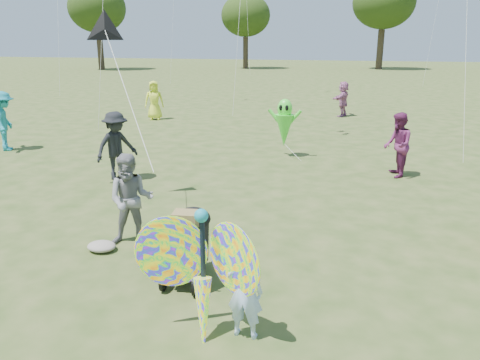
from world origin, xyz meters
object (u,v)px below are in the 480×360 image
Objects in this scene: child_girl at (245,292)px; jogging_stroller at (189,241)px; crowd_b at (116,146)px; butterfly_kite at (203,273)px; crowd_i at (5,121)px; crowd_e at (398,145)px; crowd_j at (343,99)px; adult_man at (131,200)px; alien_kite at (284,125)px; crowd_g at (154,100)px.

child_girl is 1.07× the size of jogging_stroller.
butterfly_kite is at bearing -112.56° from crowd_b.
child_girl is 12.39m from crowd_i.
crowd_e is 1.52× the size of jogging_stroller.
crowd_j is at bearing -177.43° from crowd_e.
crowd_i reaches higher than jogging_stroller.
child_girl is 0.54m from butterfly_kite.
adult_man is 2.95m from butterfly_kite.
crowd_i reaches higher than alien_kite.
alien_kite is (-3.18, 1.33, 0.14)m from crowd_e.
jogging_stroller is (1.41, -0.92, -0.18)m from adult_man.
butterfly_kite is at bearing -85.10° from alien_kite.
crowd_e is (4.47, 5.63, 0.03)m from adult_man.
crowd_j is at bearing -89.03° from child_girl.
adult_man is at bearing 134.52° from butterfly_kite.
alien_kite is (6.83, -5.25, 0.12)m from crowd_g.
crowd_i is at bearing -127.88° from crowd_g.
crowd_b is 1.04× the size of crowd_e.
child_girl is at bearing 17.51° from crowd_j.
alien_kite is at bearing 94.90° from butterfly_kite.
child_girl is at bearing -23.36° from crowd_e.
jogging_stroller is (-1.14, 1.10, 0.03)m from child_girl.
crowd_g is at bearing -50.62° from crowd_j.
crowd_b is 9.40m from crowd_g.
alien_kite is at bearing -60.34° from crowd_g.
crowd_j is (9.78, 10.09, -0.14)m from crowd_i.
jogging_stroller is 0.61× the size of butterfly_kite.
alien_kite reaches higher than jogging_stroller.
alien_kite is at bearing -121.91° from crowd_e.
crowd_e reaches higher than child_girl.
crowd_g is at bearing -46.86° from crowd_i.
crowd_j is 8.59m from alien_kite.
child_girl is 17.50m from crowd_j.
crowd_b is 1.08× the size of crowd_j.
adult_man is at bearing -37.81° from child_girl.
jogging_stroller is at bearing -157.40° from crowd_i.
crowd_i is at bearing -36.23° from child_girl.
crowd_b reaches higher than crowd_j.
crowd_i is 12.06m from butterfly_kite.
child_girl is 3.26m from adult_man.
crowd_b is (-4.81, 5.41, 0.28)m from child_girl.
crowd_i is 1.07× the size of alien_kite.
butterfly_kite reaches higher than jogging_stroller.
adult_man reaches higher than crowd_j.
crowd_i is (-11.85, -0.24, 0.10)m from crowd_e.
crowd_g is 1.06× the size of crowd_j.
crowd_g is (-8.09, 14.23, 0.26)m from child_girl.
crowd_e reaches higher than crowd_j.
butterfly_kite is at bearing -26.55° from crowd_e.
crowd_e is 0.98× the size of crowd_g.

